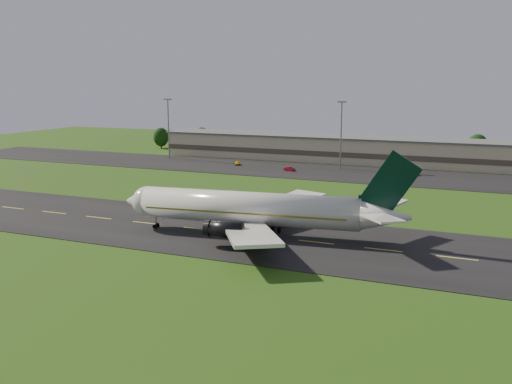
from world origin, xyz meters
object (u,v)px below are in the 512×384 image
at_px(terminal, 357,150).
at_px(service_vehicle_a, 237,163).
at_px(service_vehicle_b, 289,169).
at_px(airliner, 254,209).
at_px(light_mast_centre, 341,127).
at_px(service_vehicle_c, 411,173).
at_px(light_mast_west, 168,121).

xyz_separation_m(terminal, service_vehicle_a, (-33.23, -21.53, -3.30)).
bearing_deg(service_vehicle_b, terminal, -15.08).
distance_m(airliner, service_vehicle_a, 83.58).
relative_size(airliner, terminal, 0.35).
bearing_deg(light_mast_centre, service_vehicle_c, -13.53).
height_order(terminal, service_vehicle_b, terminal).
distance_m(service_vehicle_a, service_vehicle_c, 53.54).
distance_m(light_mast_centre, service_vehicle_a, 34.44).
relative_size(airliner, service_vehicle_a, 14.75).
distance_m(light_mast_centre, service_vehicle_c, 25.34).
bearing_deg(service_vehicle_c, terminal, 161.73).
distance_m(airliner, light_mast_centre, 80.51).
bearing_deg(service_vehicle_c, airliner, -73.83).
height_order(airliner, terminal, airliner).
relative_size(light_mast_west, service_vehicle_a, 5.86).
bearing_deg(light_mast_centre, service_vehicle_a, -170.46).
bearing_deg(terminal, light_mast_west, -165.24).
bearing_deg(terminal, airliner, -87.40).
relative_size(light_mast_west, light_mast_centre, 1.00).
relative_size(airliner, service_vehicle_b, 14.28).
height_order(terminal, light_mast_west, light_mast_west).
xyz_separation_m(terminal, service_vehicle_c, (20.31, -21.41, -3.22)).
xyz_separation_m(service_vehicle_a, service_vehicle_b, (19.21, -4.88, -0.00)).
xyz_separation_m(service_vehicle_b, service_vehicle_c, (34.32, 5.00, 0.08)).
bearing_deg(light_mast_west, service_vehicle_b, -12.18).
bearing_deg(airliner, service_vehicle_a, 109.50).
distance_m(terminal, service_vehicle_b, 30.08).
height_order(airliner, service_vehicle_a, airliner).
relative_size(terminal, service_vehicle_c, 29.91).
height_order(light_mast_west, light_mast_centre, same).
bearing_deg(light_mast_west, service_vehicle_c, -3.66).
relative_size(terminal, service_vehicle_b, 40.47).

